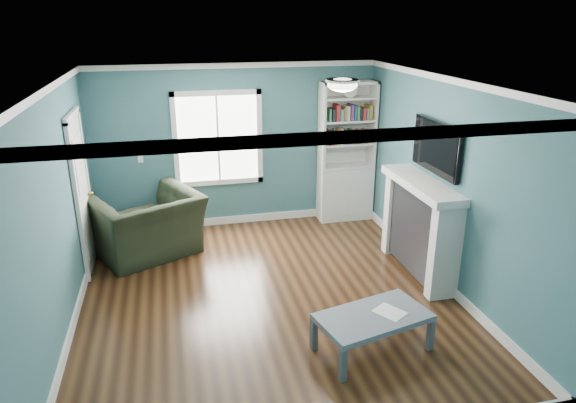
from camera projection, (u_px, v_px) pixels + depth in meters
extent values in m
plane|color=black|center=(268.00, 297.00, 6.33)|extent=(5.00, 5.00, 0.00)
plane|color=#316465|center=(237.00, 147.00, 8.17)|extent=(4.50, 0.00, 4.50)
plane|color=#316465|center=(334.00, 314.00, 3.60)|extent=(4.50, 0.00, 4.50)
plane|color=#316465|center=(57.00, 214.00, 5.41)|extent=(0.00, 5.00, 5.00)
plane|color=#316465|center=(445.00, 184.00, 6.37)|extent=(0.00, 5.00, 5.00)
plane|color=white|center=(265.00, 83.00, 5.44)|extent=(5.00, 5.00, 0.00)
cube|color=white|center=(240.00, 219.00, 8.58)|extent=(4.50, 0.03, 0.12)
cube|color=white|center=(76.00, 315.00, 5.83)|extent=(0.03, 5.00, 0.12)
cube|color=white|center=(434.00, 273.00, 6.79)|extent=(0.03, 5.00, 0.12)
cube|color=white|center=(235.00, 65.00, 7.72)|extent=(4.50, 0.04, 0.08)
cube|color=white|center=(340.00, 138.00, 3.19)|extent=(4.50, 0.04, 0.08)
cube|color=white|center=(40.00, 93.00, 4.98)|extent=(0.04, 5.00, 0.08)
cube|color=white|center=(454.00, 81.00, 5.93)|extent=(0.04, 5.00, 0.08)
cube|color=white|center=(218.00, 138.00, 8.05)|extent=(1.24, 0.01, 1.34)
cube|color=white|center=(175.00, 141.00, 7.90)|extent=(0.08, 0.06, 1.50)
cube|color=white|center=(259.00, 137.00, 8.18)|extent=(0.08, 0.06, 1.50)
cube|color=white|center=(220.00, 182.00, 8.28)|extent=(1.40, 0.06, 0.08)
cube|color=white|center=(216.00, 93.00, 7.80)|extent=(1.40, 0.06, 0.08)
cube|color=white|center=(218.00, 139.00, 8.04)|extent=(1.24, 0.03, 0.03)
cube|color=white|center=(218.00, 139.00, 8.04)|extent=(0.03, 0.03, 1.34)
cube|color=silver|center=(345.00, 193.00, 8.66)|extent=(0.90, 0.35, 0.90)
cube|color=silver|center=(322.00, 127.00, 8.17)|extent=(0.04, 0.35, 1.40)
cube|color=silver|center=(372.00, 124.00, 8.35)|extent=(0.04, 0.35, 1.40)
cube|color=silver|center=(344.00, 124.00, 8.41)|extent=(0.90, 0.02, 1.40)
cube|color=silver|center=(349.00, 83.00, 8.03)|extent=(0.90, 0.35, 0.04)
cube|color=silver|center=(346.00, 166.00, 8.49)|extent=(0.84, 0.33, 0.03)
cube|color=silver|center=(347.00, 144.00, 8.36)|extent=(0.84, 0.33, 0.03)
cube|color=silver|center=(348.00, 121.00, 8.23)|extent=(0.84, 0.33, 0.03)
cube|color=silver|center=(349.00, 98.00, 8.11)|extent=(0.84, 0.33, 0.03)
cube|color=black|center=(347.00, 136.00, 8.30)|extent=(0.70, 0.25, 0.22)
cube|color=maroon|center=(348.00, 113.00, 8.17)|extent=(0.70, 0.25, 0.22)
cylinder|color=beige|center=(350.00, 89.00, 8.02)|extent=(0.26, 0.06, 0.26)
cube|color=black|center=(420.00, 231.00, 6.76)|extent=(0.30, 1.20, 1.10)
cube|color=black|center=(418.00, 245.00, 6.82)|extent=(0.22, 0.65, 0.70)
cube|color=silver|center=(445.00, 253.00, 6.14)|extent=(0.36, 0.16, 1.20)
cube|color=silver|center=(398.00, 213.00, 7.36)|extent=(0.36, 0.16, 1.20)
cube|color=silver|center=(422.00, 184.00, 6.52)|extent=(0.44, 1.58, 0.10)
cube|color=black|center=(436.00, 147.00, 6.39)|extent=(0.06, 1.10, 0.65)
cube|color=silver|center=(82.00, 196.00, 6.79)|extent=(0.04, 0.80, 2.05)
cube|color=white|center=(78.00, 207.00, 6.38)|extent=(0.05, 0.08, 2.13)
cube|color=white|center=(87.00, 185.00, 7.20)|extent=(0.05, 0.08, 2.13)
cube|color=white|center=(71.00, 116.00, 6.42)|extent=(0.05, 0.98, 0.08)
sphere|color=#BF8C3F|center=(91.00, 193.00, 7.10)|extent=(0.07, 0.07, 0.07)
ellipsoid|color=white|center=(342.00, 85.00, 5.75)|extent=(0.34, 0.34, 0.15)
cylinder|color=white|center=(343.00, 81.00, 5.73)|extent=(0.38, 0.38, 0.03)
cube|color=white|center=(141.00, 159.00, 7.87)|extent=(0.08, 0.01, 0.12)
imported|color=black|center=(146.00, 215.00, 7.28)|extent=(1.64, 1.42, 1.21)
cube|color=#464C54|center=(343.00, 365.00, 4.83)|extent=(0.07, 0.07, 0.35)
cube|color=#464C54|center=(431.00, 335.00, 5.29)|extent=(0.07, 0.07, 0.35)
cube|color=#464C54|center=(314.00, 334.00, 5.29)|extent=(0.07, 0.07, 0.35)
cube|color=#464C54|center=(397.00, 309.00, 5.75)|extent=(0.07, 0.07, 0.35)
cube|color=#4F5965|center=(373.00, 317.00, 5.22)|extent=(1.25, 0.87, 0.06)
cube|color=white|center=(390.00, 312.00, 5.25)|extent=(0.36, 0.38, 0.00)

